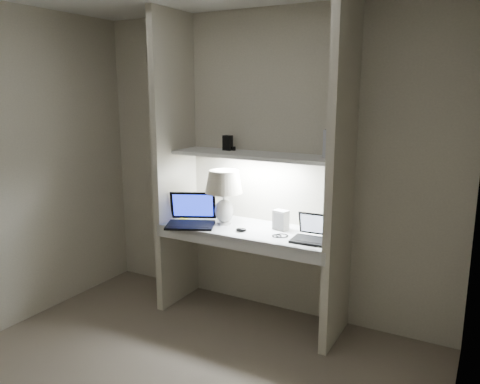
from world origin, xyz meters
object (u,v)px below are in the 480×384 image
Objects in this scene: laptop_netbook at (314,235)px; book_row at (338,145)px; laptop_main at (191,217)px; speaker at (281,220)px; table_lamp at (224,188)px.

book_row is at bearing 66.89° from laptop_netbook.
book_row reaches higher than laptop_main.
laptop_netbook reaches higher than speaker.
laptop_netbook is 1.47× the size of book_row.
speaker is (0.71, 0.21, 0.02)m from laptop_main.
book_row is at bearing 25.41° from speaker.
book_row is at bearing -10.37° from laptop_main.
book_row is (0.41, 0.09, 0.61)m from speaker.
book_row reaches higher than laptop_netbook.
table_lamp is 0.85m from laptop_netbook.
table_lamp is 0.37m from laptop_main.
laptop_main is 0.75m from speaker.
table_lamp is 2.17× the size of book_row.
laptop_main is 3.07× the size of speaker.
table_lamp is 0.99m from book_row.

